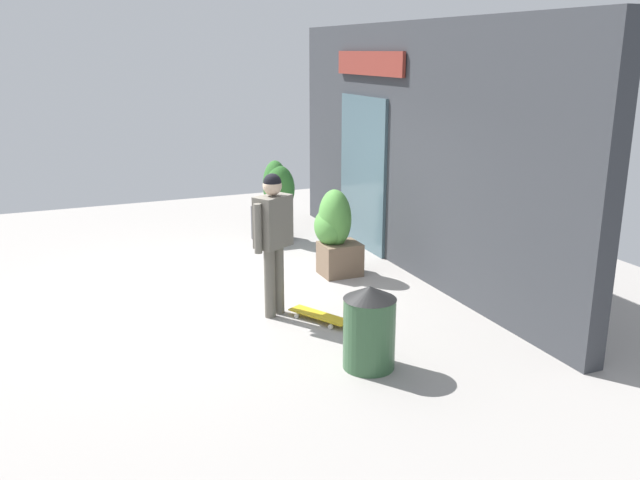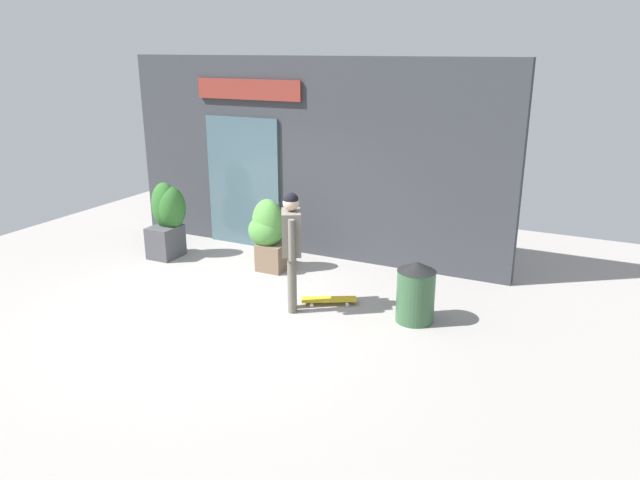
% 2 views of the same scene
% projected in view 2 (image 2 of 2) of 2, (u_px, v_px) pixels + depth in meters
% --- Properties ---
extents(ground_plane, '(12.00, 12.00, 0.00)m').
position_uv_depth(ground_plane, '(221.00, 309.00, 8.69)').
color(ground_plane, '#9E9993').
extents(building_facade, '(7.21, 0.31, 3.46)m').
position_uv_depth(building_facade, '(307.00, 159.00, 10.63)').
color(building_facade, '#383A3F').
rests_on(building_facade, ground_plane).
extents(skateboarder, '(0.44, 0.54, 1.73)m').
position_uv_depth(skateboarder, '(291.00, 239.00, 8.35)').
color(skateboarder, '#666056').
rests_on(skateboarder, ground_plane).
extents(skateboard, '(0.81, 0.56, 0.08)m').
position_uv_depth(skateboard, '(329.00, 300.00, 8.86)').
color(skateboard, gold).
rests_on(skateboard, ground_plane).
extents(planter_box_left, '(0.63, 0.59, 1.22)m').
position_uv_depth(planter_box_left, '(269.00, 234.00, 10.07)').
color(planter_box_left, brown).
rests_on(planter_box_left, ground_plane).
extents(planter_box_right, '(0.62, 0.65, 1.34)m').
position_uv_depth(planter_box_right, '(168.00, 217.00, 10.70)').
color(planter_box_right, '#47474C').
rests_on(planter_box_right, ground_plane).
extents(trash_bin, '(0.53, 0.53, 0.86)m').
position_uv_depth(trash_bin, '(416.00, 291.00, 8.19)').
color(trash_bin, '#335938').
rests_on(trash_bin, ground_plane).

